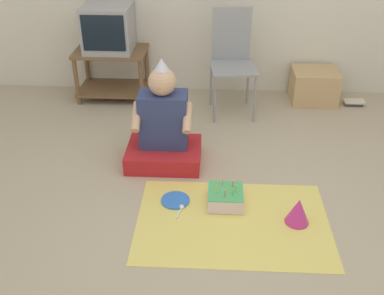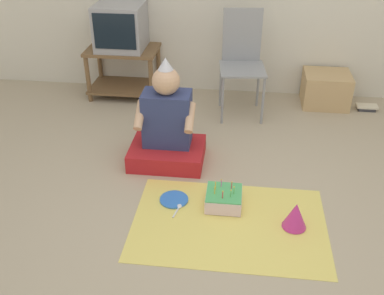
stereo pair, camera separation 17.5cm
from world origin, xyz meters
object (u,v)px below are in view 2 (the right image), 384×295
Objects in this scene: tv at (121,27)px; cardboard_box_stack at (326,89)px; party_hat_blue at (295,215)px; folding_chair at (242,57)px; person_seated at (167,129)px; paper_plate at (174,199)px; birthday_cake at (224,198)px; book_pile at (366,107)px.

tv is 2.09m from cardboard_box_stack.
folding_chair is at bearing 103.54° from party_hat_blue.
person_seated is (-0.54, -0.96, -0.26)m from folding_chair.
folding_chair is 4.76× the size of paper_plate.
folding_chair is 0.94m from cardboard_box_stack.
folding_chair reaches higher than tv.
person_seated is at bearing 131.69° from birthday_cake.
folding_chair is at bearing 60.82° from person_seated.
cardboard_box_stack is 1.82m from person_seated.
book_pile is at bearing -1.82° from tv.
birthday_cake is 0.50m from party_hat_blue.
book_pile is (1.23, 0.15, -0.51)m from folding_chair.
cardboard_box_stack is (2.01, 0.00, -0.55)m from tv.
folding_chair is 1.34m from book_pile.
birthday_cake is (-0.89, -1.73, -0.10)m from cardboard_box_stack.
tv reaches higher than party_hat_blue.
person_seated is (-1.37, -1.20, 0.11)m from cardboard_box_stack.
book_pile is at bearing 45.07° from paper_plate.
paper_plate is at bearing -105.32° from folding_chair.
birthday_cake is at bearing -57.13° from tv.
book_pile is 1.11× the size of party_hat_blue.
folding_chair is (1.18, -0.23, -0.17)m from tv.
cardboard_box_stack is at bearing 54.23° from paper_plate.
party_hat_blue is (0.94, -0.71, -0.18)m from person_seated.
person_seated is at bearing -119.18° from folding_chair.
person_seated is at bearing -147.75° from book_pile.
tv is at bearing 169.05° from folding_chair.
paper_plate is (-1.64, -1.64, -0.01)m from book_pile.
tv is 2.55m from party_hat_blue.
cardboard_box_stack is at bearing 77.25° from party_hat_blue.
folding_chair reaches higher than person_seated.
paper_plate is at bearing 178.48° from birthday_cake.
birthday_cake is (-1.29, -1.65, 0.03)m from book_pile.
folding_chair is 2.15× the size of cardboard_box_stack.
paper_plate is (0.77, -1.72, -0.70)m from tv.
cardboard_box_stack is at bearing 62.68° from birthday_cake.
folding_chair reaches higher than book_pile.
cardboard_box_stack is at bearing 168.49° from book_pile.
birthday_cake is at bearing -48.31° from person_seated.
cardboard_box_stack is at bearing 41.11° from person_seated.
tv is at bearing 118.20° from person_seated.
cardboard_box_stack is 1.95m from birthday_cake.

